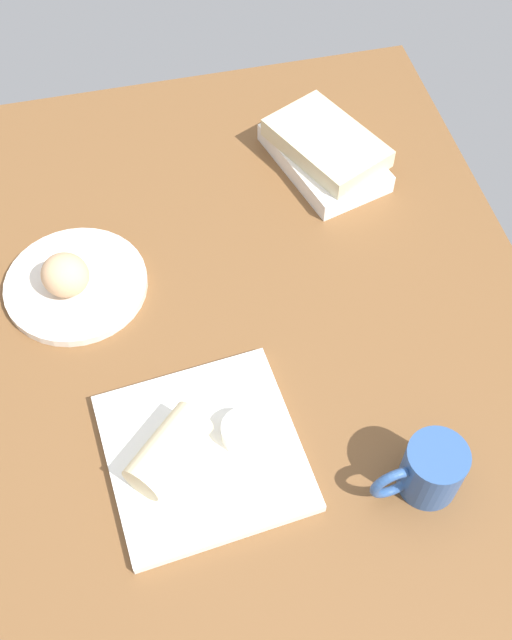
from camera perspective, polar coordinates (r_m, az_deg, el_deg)
The scene contains 8 objects.
dining_table at distance 114.27cm, azimuth -1.49°, elevation -0.20°, with size 110.00×90.00×4.00cm, color brown.
round_plate at distance 118.11cm, azimuth -13.22°, elevation 2.57°, with size 21.34×21.34×1.40cm, color silver.
scone_pastry at distance 114.59cm, azimuth -14.00°, elevation 3.26°, with size 7.03×6.72×6.34cm, color tan.
square_plate at distance 101.08cm, azimuth -3.90°, elevation -9.76°, with size 24.42×24.42×1.60cm, color white.
sauce_cup at distance 99.56cm, azimuth -0.92°, elevation -8.29°, with size 5.82×5.82×2.79cm.
breakfast_wrap at distance 97.58cm, azimuth -6.52°, elevation -9.60°, with size 5.63×5.63×11.45cm, color beige.
book_stack at distance 131.19cm, azimuth 5.16°, elevation 12.39°, with size 24.75×19.33×6.49cm.
coffee_mug at distance 98.28cm, azimuth 12.77°, elevation -10.82°, with size 7.67×12.26×8.55cm.
Camera 1 is at (-63.19, 11.68, 96.49)cm, focal length 43.05 mm.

